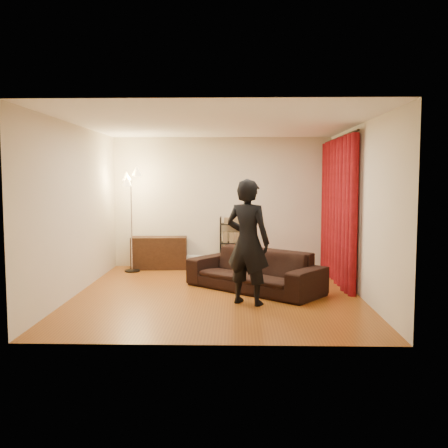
{
  "coord_description": "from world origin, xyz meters",
  "views": [
    {
      "loc": [
        0.31,
        -7.89,
        1.84
      ],
      "look_at": [
        0.1,
        0.3,
        1.1
      ],
      "focal_mm": 40.0,
      "sensor_mm": 36.0,
      "label": 1
    }
  ],
  "objects_px": {
    "person": "(248,242)",
    "wire_shelf": "(232,243)",
    "media_cabinet": "(159,253)",
    "floor_lamp": "(131,222)",
    "storage_boxes": "(193,262)",
    "sofa": "(254,270)"
  },
  "relations": [
    {
      "from": "person",
      "to": "floor_lamp",
      "type": "distance_m",
      "value": 3.38
    },
    {
      "from": "person",
      "to": "storage_boxes",
      "type": "height_order",
      "value": "person"
    },
    {
      "from": "storage_boxes",
      "to": "wire_shelf",
      "type": "height_order",
      "value": "wire_shelf"
    },
    {
      "from": "media_cabinet",
      "to": "floor_lamp",
      "type": "xyz_separation_m",
      "value": [
        -0.49,
        -0.34,
        0.67
      ]
    },
    {
      "from": "wire_shelf",
      "to": "person",
      "type": "bearing_deg",
      "value": -67.74
    },
    {
      "from": "storage_boxes",
      "to": "floor_lamp",
      "type": "relative_size",
      "value": 0.16
    },
    {
      "from": "person",
      "to": "storage_boxes",
      "type": "xyz_separation_m",
      "value": [
        -1.06,
        2.93,
        -0.79
      ]
    },
    {
      "from": "wire_shelf",
      "to": "floor_lamp",
      "type": "bearing_deg",
      "value": -151.45
    },
    {
      "from": "media_cabinet",
      "to": "floor_lamp",
      "type": "distance_m",
      "value": 0.9
    },
    {
      "from": "person",
      "to": "media_cabinet",
      "type": "bearing_deg",
      "value": -31.73
    },
    {
      "from": "media_cabinet",
      "to": "storage_boxes",
      "type": "height_order",
      "value": "media_cabinet"
    },
    {
      "from": "person",
      "to": "wire_shelf",
      "type": "bearing_deg",
      "value": -58.28
    },
    {
      "from": "sofa",
      "to": "person",
      "type": "xyz_separation_m",
      "value": [
        -0.13,
        -0.92,
        0.59
      ]
    },
    {
      "from": "sofa",
      "to": "floor_lamp",
      "type": "relative_size",
      "value": 1.14
    },
    {
      "from": "storage_boxes",
      "to": "wire_shelf",
      "type": "bearing_deg",
      "value": -0.66
    },
    {
      "from": "wire_shelf",
      "to": "media_cabinet",
      "type": "bearing_deg",
      "value": -160.72
    },
    {
      "from": "person",
      "to": "floor_lamp",
      "type": "relative_size",
      "value": 0.92
    },
    {
      "from": "person",
      "to": "floor_lamp",
      "type": "xyz_separation_m",
      "value": [
        -2.24,
        2.53,
        0.08
      ]
    },
    {
      "from": "media_cabinet",
      "to": "floor_lamp",
      "type": "bearing_deg",
      "value": -148.37
    },
    {
      "from": "wire_shelf",
      "to": "floor_lamp",
      "type": "relative_size",
      "value": 0.53
    },
    {
      "from": "person",
      "to": "media_cabinet",
      "type": "xyz_separation_m",
      "value": [
        -1.76,
        2.87,
        -0.59
      ]
    },
    {
      "from": "sofa",
      "to": "storage_boxes",
      "type": "bearing_deg",
      "value": 159.36
    }
  ]
}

